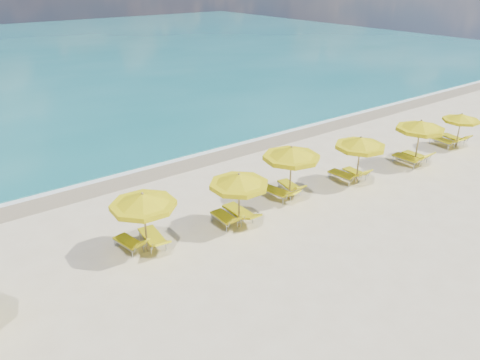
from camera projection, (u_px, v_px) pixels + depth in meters
ground_plane at (261, 217)px, 19.81m from camera, size 120.00×120.00×0.00m
wet_sand_band at (174, 164)px, 25.18m from camera, size 120.00×2.60×0.01m
foam_line at (166, 160)px, 25.76m from camera, size 120.00×1.20×0.03m
whitecap_near at (11, 140)px, 28.83m from camera, size 14.00×0.36×0.05m
whitecap_far at (159, 87)px, 41.63m from camera, size 18.00×0.30×0.05m
umbrella_2 at (143, 201)px, 16.57m from camera, size 3.08×3.08×2.44m
umbrella_3 at (239, 181)px, 18.23m from camera, size 3.10×3.10×2.41m
umbrella_4 at (291, 154)px, 20.49m from camera, size 2.95×2.95×2.59m
umbrella_5 at (360, 143)px, 22.09m from camera, size 2.83×2.83×2.45m
umbrella_6 at (421, 126)px, 24.26m from camera, size 2.59×2.59×2.53m
umbrella_7 at (461, 118)px, 26.90m from camera, size 2.69×2.69×2.09m
lounger_2_left at (130, 245)px, 17.41m from camera, size 0.84×1.72×0.80m
lounger_2_right at (153, 240)px, 17.70m from camera, size 0.87×2.05×0.77m
lounger_3_left at (225, 220)px, 19.13m from camera, size 0.66×1.75×0.82m
lounger_3_right at (239, 215)px, 19.54m from camera, size 0.70×2.02×0.72m
lounger_4_left at (277, 195)px, 21.30m from camera, size 0.95×1.99×0.75m
lounger_4_right at (290, 188)px, 21.96m from camera, size 0.88×1.79×0.75m
lounger_5_left at (343, 177)px, 23.06m from camera, size 0.76×1.86×0.83m
lounger_5_right at (355, 174)px, 23.46m from camera, size 0.65×1.59×0.76m
lounger_6_left at (407, 161)px, 25.01m from camera, size 0.69×1.91×0.93m
lounger_6_right at (415, 158)px, 25.51m from camera, size 0.62×1.73×0.80m
lounger_7_left at (443, 143)px, 27.64m from camera, size 0.82×2.00×0.79m
lounger_7_right at (453, 140)px, 28.08m from camera, size 0.99×1.95×0.87m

